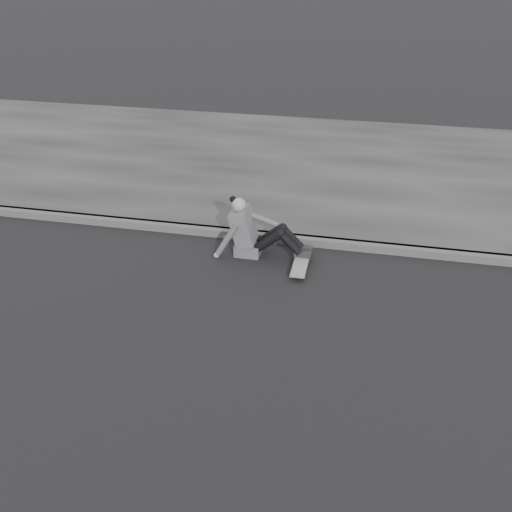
{
  "coord_description": "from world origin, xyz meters",
  "views": [
    {
      "loc": [
        0.64,
        -4.87,
        4.13
      ],
      "look_at": [
        -0.63,
        1.24,
        0.5
      ],
      "focal_mm": 40.0,
      "sensor_mm": 36.0,
      "label": 1
    }
  ],
  "objects": [
    {
      "name": "ground",
      "position": [
        0.0,
        0.0,
        0.0
      ],
      "size": [
        80.0,
        80.0,
        0.0
      ],
      "primitive_type": "plane",
      "color": "black",
      "rests_on": "ground"
    },
    {
      "name": "skateboard",
      "position": [
        -0.13,
        1.89,
        0.07
      ],
      "size": [
        0.2,
        0.78,
        0.09
      ],
      "color": "gray",
      "rests_on": "ground"
    },
    {
      "name": "sidewalk",
      "position": [
        0.0,
        5.6,
        0.06
      ],
      "size": [
        24.0,
        6.0,
        0.12
      ],
      "primitive_type": "cube",
      "color": "#313131",
      "rests_on": "ground"
    },
    {
      "name": "seated_woman",
      "position": [
        -0.86,
        2.14,
        0.36
      ],
      "size": [
        1.38,
        0.46,
        0.88
      ],
      "color": "#545457",
      "rests_on": "ground"
    },
    {
      "name": "curb",
      "position": [
        0.0,
        2.58,
        0.06
      ],
      "size": [
        24.0,
        0.16,
        0.12
      ],
      "primitive_type": "cube",
      "color": "#4E4E4E",
      "rests_on": "ground"
    }
  ]
}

